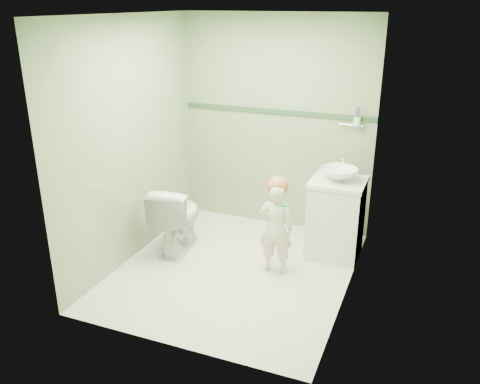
% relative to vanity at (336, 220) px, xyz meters
% --- Properties ---
extents(ground, '(2.50, 2.50, 0.00)m').
position_rel_vanity_xyz_m(ground, '(-0.84, -0.70, -0.40)').
color(ground, silver).
rests_on(ground, ground).
extents(room_shell, '(2.50, 2.54, 2.40)m').
position_rel_vanity_xyz_m(room_shell, '(-0.84, -0.70, 0.80)').
color(room_shell, gray).
rests_on(room_shell, ground).
extents(trim_stripe, '(2.20, 0.02, 0.05)m').
position_rel_vanity_xyz_m(trim_stripe, '(-0.84, 0.54, 0.95)').
color(trim_stripe, '#315030').
rests_on(trim_stripe, room_shell).
extents(vanity, '(0.52, 0.50, 0.80)m').
position_rel_vanity_xyz_m(vanity, '(0.00, 0.00, 0.00)').
color(vanity, silver).
rests_on(vanity, ground).
extents(counter, '(0.54, 0.52, 0.04)m').
position_rel_vanity_xyz_m(counter, '(0.00, 0.00, 0.41)').
color(counter, white).
rests_on(counter, vanity).
extents(basin, '(0.37, 0.37, 0.13)m').
position_rel_vanity_xyz_m(basin, '(0.00, 0.00, 0.49)').
color(basin, white).
rests_on(basin, counter).
extents(faucet, '(0.03, 0.13, 0.18)m').
position_rel_vanity_xyz_m(faucet, '(0.00, 0.19, 0.57)').
color(faucet, silver).
rests_on(faucet, counter).
extents(cup_holder, '(0.26, 0.07, 0.21)m').
position_rel_vanity_xyz_m(cup_holder, '(0.05, 0.48, 0.93)').
color(cup_holder, silver).
rests_on(cup_holder, room_shell).
extents(toilet, '(0.51, 0.77, 0.74)m').
position_rel_vanity_xyz_m(toilet, '(-1.58, -0.49, -0.03)').
color(toilet, white).
rests_on(toilet, ground).
extents(toddler, '(0.35, 0.24, 0.92)m').
position_rel_vanity_xyz_m(toddler, '(-0.47, -0.56, 0.06)').
color(toddler, beige).
rests_on(toddler, ground).
extents(hair_cap, '(0.20, 0.20, 0.20)m').
position_rel_vanity_xyz_m(hair_cap, '(-0.47, -0.53, 0.48)').
color(hair_cap, '#AA6D42').
rests_on(hair_cap, toddler).
extents(teal_toothbrush, '(0.11, 0.14, 0.08)m').
position_rel_vanity_xyz_m(teal_toothbrush, '(-0.38, -0.68, 0.36)').
color(teal_toothbrush, '#138A60').
rests_on(teal_toothbrush, toddler).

